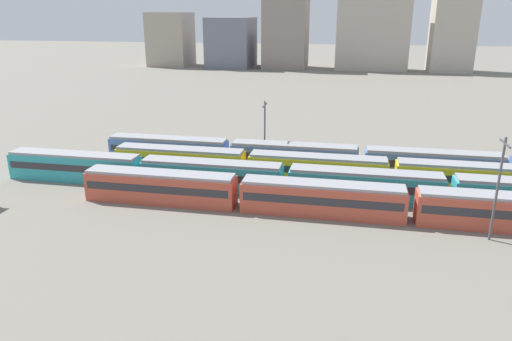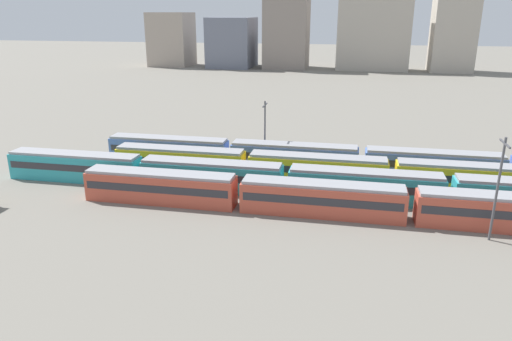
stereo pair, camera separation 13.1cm
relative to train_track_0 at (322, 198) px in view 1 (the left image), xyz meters
name	(u,v)px [view 1 (the left image)]	position (x,y,z in m)	size (l,w,h in m)	color
ground_plane	(164,179)	(-21.77, 7.80, -1.90)	(600.00, 600.00, 0.00)	slate
train_track_0	(322,198)	(0.00, 0.00, 0.00)	(55.80, 3.06, 3.75)	#BC4C38
train_track_1	(449,191)	(14.14, 5.20, 0.00)	(112.50, 3.06, 3.75)	teal
train_track_2	(392,174)	(8.11, 10.40, 0.00)	(74.70, 3.06, 3.75)	yellow
train_track_3	(508,168)	(23.28, 15.60, 0.00)	(112.50, 3.06, 3.75)	#4C70BC
catenary_pole_0	(498,185)	(16.73, -2.99, 3.88)	(0.24, 3.20, 10.46)	#4C4C51
catenary_pole_1	(265,128)	(-9.81, 18.32, 3.24)	(0.24, 3.20, 9.22)	#4C4C51
distant_building_0	(171,39)	(-73.66, 147.17, 8.91)	(16.22, 16.70, 21.63)	#A89989
distant_building_1	(231,42)	(-47.38, 147.17, 7.95)	(17.44, 21.18, 19.70)	slate
distant_building_2	(286,29)	(-24.83, 147.17, 13.31)	(16.90, 17.71, 30.43)	gray
distant_building_3	(372,33)	(8.88, 147.17, 11.93)	(27.29, 12.31, 27.67)	#B2A899
distant_building_4	(452,35)	(37.94, 147.17, 11.71)	(15.24, 14.43, 27.23)	#B2A899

